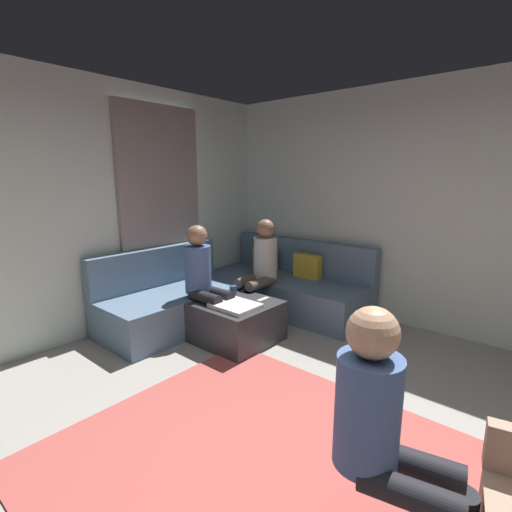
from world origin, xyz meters
The scene contains 13 objects.
ground_plane centered at (0.00, 0.00, -0.05)m, with size 6.00×6.00×0.10m, color gray.
wall_back centered at (0.00, 2.94, 1.35)m, with size 6.00×0.12×2.70m, color silver.
wall_left centered at (-2.94, 0.00, 1.35)m, with size 0.12×6.00×2.70m, color silver.
curtain_panel centered at (-2.84, 1.30, 1.25)m, with size 0.06×1.10×2.50m, color gray.
area_rug centered at (-0.20, 0.10, 0.01)m, with size 2.60×2.20×0.01m, color #AD4C47.
sectional_couch centered at (-2.08, 1.88, 0.28)m, with size 2.10×2.55×0.87m.
ottoman centered at (-1.60, 1.28, 0.21)m, with size 0.76×0.76×0.42m, color #333338.
folded_blanket centered at (-1.50, 1.16, 0.44)m, with size 0.44×0.36×0.04m, color white.
coffee_mug centered at (-1.82, 1.46, 0.47)m, with size 0.08×0.08×0.10m, color #334C72.
game_remote centered at (-1.42, 1.50, 0.43)m, with size 0.05×0.15×0.02m, color white.
person_on_couch_back centered at (-1.82, 1.93, 0.66)m, with size 0.30×0.60×1.20m.
person_on_couch_side centered at (-1.93, 1.15, 0.66)m, with size 0.60×0.30×1.20m.
person_on_armchair centered at (0.48, 0.03, 0.64)m, with size 0.61×0.38×1.18m.
Camera 1 is at (0.97, -1.40, 1.70)m, focal length 26.48 mm.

